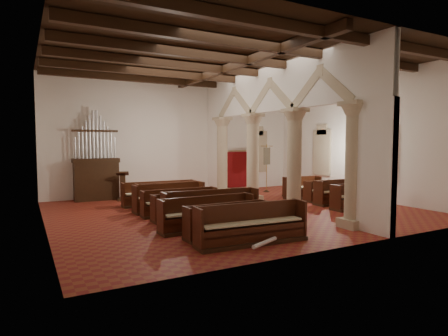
% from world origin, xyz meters
% --- Properties ---
extents(floor, '(14.00, 14.00, 0.00)m').
position_xyz_m(floor, '(0.00, 0.00, 0.00)').
color(floor, maroon).
rests_on(floor, ground).
extents(ceiling, '(14.00, 14.00, 0.00)m').
position_xyz_m(ceiling, '(0.00, 0.00, 6.00)').
color(ceiling, black).
rests_on(ceiling, wall_back).
extents(wall_back, '(14.00, 0.02, 6.00)m').
position_xyz_m(wall_back, '(0.00, 6.00, 3.00)').
color(wall_back, white).
rests_on(wall_back, floor).
extents(wall_front, '(14.00, 0.02, 6.00)m').
position_xyz_m(wall_front, '(0.00, -6.00, 3.00)').
color(wall_front, white).
rests_on(wall_front, floor).
extents(wall_left, '(0.02, 12.00, 6.00)m').
position_xyz_m(wall_left, '(-7.00, 0.00, 3.00)').
color(wall_left, white).
rests_on(wall_left, floor).
extents(wall_right, '(0.02, 12.00, 6.00)m').
position_xyz_m(wall_right, '(7.00, 0.00, 3.00)').
color(wall_right, white).
rests_on(wall_right, floor).
extents(ceiling_beams, '(13.80, 11.80, 0.30)m').
position_xyz_m(ceiling_beams, '(0.00, 0.00, 5.82)').
color(ceiling_beams, '#311E0F').
rests_on(ceiling_beams, wall_back).
extents(arcade, '(0.90, 11.90, 6.00)m').
position_xyz_m(arcade, '(1.80, 0.00, 3.56)').
color(arcade, tan).
rests_on(arcade, floor).
extents(window_right_a, '(0.03, 1.00, 2.20)m').
position_xyz_m(window_right_a, '(6.98, -1.50, 2.20)').
color(window_right_a, '#32715C').
rests_on(window_right_a, wall_right).
extents(window_right_b, '(0.03, 1.00, 2.20)m').
position_xyz_m(window_right_b, '(6.98, 2.50, 2.20)').
color(window_right_b, '#32715C').
rests_on(window_right_b, wall_right).
extents(window_back, '(1.00, 0.03, 2.20)m').
position_xyz_m(window_back, '(5.00, 5.98, 2.20)').
color(window_back, '#32715C').
rests_on(window_back, wall_back).
extents(pipe_organ, '(2.10, 0.85, 4.40)m').
position_xyz_m(pipe_organ, '(-4.50, 5.50, 1.37)').
color(pipe_organ, '#311E0F').
rests_on(pipe_organ, floor).
extents(lectern, '(0.66, 0.69, 1.41)m').
position_xyz_m(lectern, '(-3.43, 4.72, 0.58)').
color(lectern, '#392312').
rests_on(lectern, floor).
extents(dossal_curtain, '(1.80, 0.07, 2.17)m').
position_xyz_m(dossal_curtain, '(3.50, 5.92, 1.17)').
color(dossal_curtain, '#9F1611').
rests_on(dossal_curtain, floor).
extents(processional_banner, '(0.58, 0.74, 2.66)m').
position_xyz_m(processional_banner, '(4.34, 4.02, 0.83)').
color(processional_banner, '#311E0F').
rests_on(processional_banner, floor).
extents(hymnal_box_a, '(0.34, 0.30, 0.28)m').
position_xyz_m(hymnal_box_a, '(-0.97, -3.80, 0.24)').
color(hymnal_box_a, navy).
rests_on(hymnal_box_a, floor).
extents(hymnal_box_b, '(0.43, 0.39, 0.35)m').
position_xyz_m(hymnal_box_b, '(0.16, -2.06, 0.28)').
color(hymnal_box_b, navy).
rests_on(hymnal_box_b, floor).
extents(hymnal_box_c, '(0.32, 0.27, 0.31)m').
position_xyz_m(hymnal_box_c, '(-0.16, -0.87, 0.25)').
color(hymnal_box_c, navy).
rests_on(hymnal_box_c, floor).
extents(tube_heater_a, '(1.03, 0.55, 0.11)m').
position_xyz_m(tube_heater_a, '(-2.08, -5.13, 0.16)').
color(tube_heater_a, white).
rests_on(tube_heater_a, floor).
extents(tube_heater_b, '(0.90, 0.37, 0.09)m').
position_xyz_m(tube_heater_b, '(-1.49, -2.94, 0.16)').
color(tube_heater_b, white).
rests_on(tube_heater_b, floor).
extents(nave_pew_0, '(3.26, 0.93, 1.10)m').
position_xyz_m(nave_pew_0, '(-2.11, -4.56, 0.36)').
color(nave_pew_0, '#311E0F').
rests_on(nave_pew_0, floor).
extents(nave_pew_1, '(2.69, 0.73, 0.98)m').
position_xyz_m(nave_pew_1, '(-2.31, -3.56, 0.32)').
color(nave_pew_1, '#311E0F').
rests_on(nave_pew_1, floor).
extents(nave_pew_2, '(3.17, 0.75, 1.06)m').
position_xyz_m(nave_pew_2, '(-2.46, -2.49, 0.35)').
color(nave_pew_2, '#311E0F').
rests_on(nave_pew_2, floor).
extents(nave_pew_3, '(3.41, 0.99, 1.14)m').
position_xyz_m(nave_pew_3, '(-1.97, -1.77, 0.38)').
color(nave_pew_3, '#311E0F').
rests_on(nave_pew_3, floor).
extents(nave_pew_4, '(2.72, 0.75, 0.96)m').
position_xyz_m(nave_pew_4, '(-2.36, -0.71, 0.32)').
color(nave_pew_4, '#311E0F').
rests_on(nave_pew_4, floor).
extents(nave_pew_5, '(2.96, 0.70, 0.99)m').
position_xyz_m(nave_pew_5, '(-2.33, 0.19, 0.33)').
color(nave_pew_5, '#311E0F').
rests_on(nave_pew_5, floor).
extents(nave_pew_6, '(2.95, 0.90, 1.11)m').
position_xyz_m(nave_pew_6, '(-2.40, 1.15, 0.37)').
color(nave_pew_6, '#311E0F').
rests_on(nave_pew_6, floor).
extents(nave_pew_7, '(2.73, 0.76, 1.05)m').
position_xyz_m(nave_pew_7, '(-2.16, 2.01, 0.35)').
color(nave_pew_7, '#311E0F').
rests_on(nave_pew_7, floor).
extents(nave_pew_8, '(3.27, 0.83, 1.05)m').
position_xyz_m(nave_pew_8, '(-2.30, 2.69, 0.34)').
color(nave_pew_8, '#311E0F').
rests_on(nave_pew_8, floor).
extents(aisle_pew_0, '(1.78, 0.71, 1.06)m').
position_xyz_m(aisle_pew_0, '(4.29, -2.11, 0.36)').
color(aisle_pew_0, '#311E0F').
rests_on(aisle_pew_0, floor).
extents(aisle_pew_1, '(2.07, 0.77, 1.09)m').
position_xyz_m(aisle_pew_1, '(4.67, -0.87, 0.37)').
color(aisle_pew_1, '#311E0F').
rests_on(aisle_pew_1, floor).
extents(aisle_pew_2, '(1.67, 0.68, 0.97)m').
position_xyz_m(aisle_pew_2, '(4.72, 0.14, 0.33)').
color(aisle_pew_2, '#311E0F').
rests_on(aisle_pew_2, floor).
extents(aisle_pew_3, '(1.90, 0.79, 1.07)m').
position_xyz_m(aisle_pew_3, '(4.52, 1.19, 0.36)').
color(aisle_pew_3, '#311E0F').
rests_on(aisle_pew_3, floor).
extents(aisle_pew_4, '(1.76, 0.76, 1.01)m').
position_xyz_m(aisle_pew_4, '(4.88, 1.84, 0.34)').
color(aisle_pew_4, '#311E0F').
rests_on(aisle_pew_4, floor).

